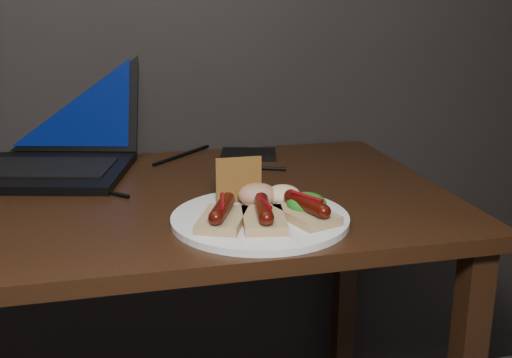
% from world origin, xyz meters
% --- Properties ---
extents(desk, '(1.40, 0.70, 0.75)m').
position_xyz_m(desk, '(0.00, 1.38, 0.66)').
color(desk, '#361C0D').
rests_on(desk, ground).
extents(laptop, '(0.48, 0.46, 0.25)m').
position_xyz_m(laptop, '(-0.11, 1.65, 0.80)').
color(laptop, black).
rests_on(laptop, desk).
extents(hard_drive, '(0.14, 0.11, 0.02)m').
position_xyz_m(hard_drive, '(0.37, 1.63, 0.76)').
color(hard_drive, black).
rests_on(hard_drive, desk).
extents(desk_cables, '(0.84, 0.42, 0.01)m').
position_xyz_m(desk_cables, '(0.03, 1.53, 0.75)').
color(desk_cables, black).
rests_on(desk_cables, desk).
extents(plate, '(0.33, 0.33, 0.01)m').
position_xyz_m(plate, '(0.29, 1.19, 0.76)').
color(plate, white).
rests_on(plate, desk).
extents(bread_sausage_left, '(0.11, 0.13, 0.04)m').
position_xyz_m(bread_sausage_left, '(0.22, 1.17, 0.78)').
color(bread_sausage_left, tan).
rests_on(bread_sausage_left, plate).
extents(bread_sausage_center, '(0.09, 0.12, 0.04)m').
position_xyz_m(bread_sausage_center, '(0.28, 1.15, 0.78)').
color(bread_sausage_center, tan).
rests_on(bread_sausage_center, plate).
extents(bread_sausage_right, '(0.10, 0.13, 0.04)m').
position_xyz_m(bread_sausage_right, '(0.36, 1.16, 0.78)').
color(bread_sausage_right, tan).
rests_on(bread_sausage_right, plate).
extents(crispbread, '(0.08, 0.01, 0.08)m').
position_xyz_m(crispbread, '(0.27, 1.28, 0.80)').
color(crispbread, '#9D692B').
rests_on(crispbread, plate).
extents(salad_greens, '(0.07, 0.07, 0.04)m').
position_xyz_m(salad_greens, '(0.37, 1.18, 0.78)').
color(salad_greens, '#124F0F').
rests_on(salad_greens, plate).
extents(salsa_mound, '(0.07, 0.07, 0.04)m').
position_xyz_m(salsa_mound, '(0.30, 1.25, 0.78)').
color(salsa_mound, maroon).
rests_on(salsa_mound, plate).
extents(coleslaw_mound, '(0.06, 0.06, 0.04)m').
position_xyz_m(coleslaw_mound, '(0.34, 1.25, 0.78)').
color(coleslaw_mound, white).
rests_on(coleslaw_mound, plate).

